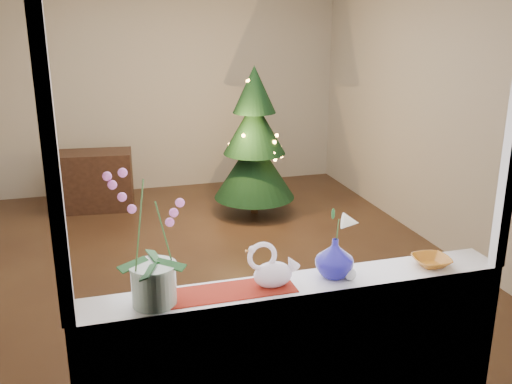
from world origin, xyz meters
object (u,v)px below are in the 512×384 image
amber_dish (431,262)px  xmas_tree (254,142)px  swan (273,265)px  paperweight (350,274)px  blue_vase (335,255)px  side_table (92,181)px  orchid_pot (151,238)px

amber_dish → xmas_tree: xmas_tree is taller
swan → paperweight: (0.39, -0.04, -0.08)m
swan → blue_vase: bearing=-6.7°
paperweight → side_table: (-1.23, 4.26, -0.61)m
blue_vase → orchid_pot: bearing=-177.8°
orchid_pot → paperweight: size_ratio=10.21×
orchid_pot → paperweight: orchid_pot is taller
paperweight → side_table: 4.47m
blue_vase → amber_dish: 0.56m
swan → paperweight: 0.40m
paperweight → amber_dish: bearing=4.3°
side_table → paperweight: bearing=-67.8°
orchid_pot → paperweight: (0.97, -0.03, -0.29)m
swan → side_table: (-0.84, 4.21, -0.69)m
side_table → blue_vase: bearing=-68.3°
orchid_pot → swan: (0.57, 0.02, -0.21)m
paperweight → xmas_tree: xmas_tree is taller
orchid_pot → amber_dish: bearing=0.4°
swan → orchid_pot: bearing=171.9°
amber_dish → xmas_tree: 3.56m
orchid_pot → xmas_tree: size_ratio=0.39×
xmas_tree → side_table: 1.95m
orchid_pot → paperweight: bearing=-1.6°
xmas_tree → paperweight: bearing=-98.5°
swan → blue_vase: 0.33m
side_table → xmas_tree: bearing=-14.3°
amber_dish → blue_vase: bearing=177.5°
orchid_pot → blue_vase: 0.93m
amber_dish → xmas_tree: (0.05, 3.56, -0.11)m
swan → amber_dish: 0.88m
orchid_pot → blue_vase: size_ratio=2.78×
xmas_tree → orchid_pot: bearing=-112.8°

